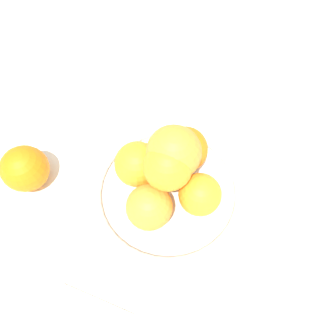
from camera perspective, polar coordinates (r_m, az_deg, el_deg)
The scene contains 4 objects.
ground_plane at distance 0.57m, azimuth 0.00°, elevation -4.99°, with size 4.00×4.00×0.00m, color silver.
fruit_bowl at distance 0.55m, azimuth 0.00°, elevation -4.25°, with size 0.25×0.25×0.04m.
orange_pile at distance 0.49m, azimuth 0.12°, elevation -0.32°, with size 0.18×0.18×0.14m.
stray_orange at distance 0.60m, azimuth -23.64°, elevation -0.10°, with size 0.08×0.08×0.08m, color orange.
Camera 1 is at (-0.16, 0.17, 0.52)m, focal length 35.00 mm.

